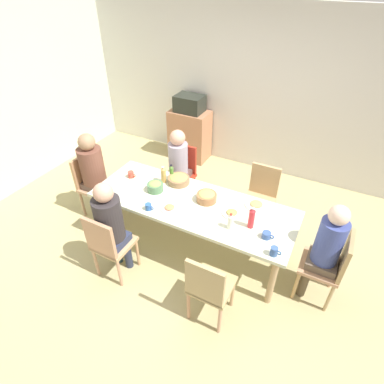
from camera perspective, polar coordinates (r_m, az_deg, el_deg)
The scene contains 29 objects.
ground_plane at distance 4.10m, azimuth 0.00°, elevation -9.96°, with size 7.42×7.42×0.00m, color tan.
wall_back at distance 5.29m, azimuth 12.42°, elevation 17.37°, with size 6.42×0.12×2.60m, color silver.
dining_table at distance 3.64m, azimuth 0.00°, elevation -2.78°, with size 2.42×0.88×0.73m.
chair_0 at distance 3.52m, azimuth 24.18°, elevation -12.07°, with size 0.40×0.40×0.90m.
person_0 at distance 3.37m, azimuth 23.55°, elevation -9.22°, with size 0.30×0.30×1.24m.
chair_1 at distance 4.19m, azimuth 12.62°, elevation -0.43°, with size 0.40×0.40×0.90m.
chair_2 at distance 3.54m, azimuth -15.19°, elevation -9.19°, with size 0.40×0.40×0.90m.
person_2 at distance 3.42m, azimuth -14.86°, elevation -5.48°, with size 0.30×0.30×1.26m.
chair_3 at distance 3.06m, azimuth 3.10°, elevation -17.07°, with size 0.40×0.40×0.90m.
chair_4 at distance 4.55m, azimuth -2.00°, elevation 3.81°, with size 0.40×0.40×0.90m.
person_4 at distance 4.37m, azimuth -2.64°, elevation 5.50°, with size 0.30×0.30×1.20m.
chair_5 at distance 4.54m, azimuth -18.08°, elevation 1.76°, with size 0.40×0.40×0.90m.
person_5 at distance 4.36m, azimuth -17.84°, elevation 4.17°, with size 0.32×0.32×1.26m.
plate_0 at distance 3.62m, azimuth 11.81°, elevation -2.31°, with size 0.26×0.26×0.04m.
plate_1 at distance 3.46m, azimuth 7.39°, elevation -3.89°, with size 0.22×0.22×0.04m.
plate_2 at distance 3.51m, azimuth -4.17°, elevation -2.96°, with size 0.21×0.21×0.04m.
bowl_0 at distance 3.90m, azimuth -2.47°, elevation 2.34°, with size 0.28×0.28×0.10m.
bowl_1 at distance 3.59m, azimuth 2.72°, elevation -0.86°, with size 0.24×0.24×0.11m.
bowl_2 at distance 3.77m, azimuth -6.83°, elevation 1.00°, with size 0.19×0.19×0.12m.
cup_0 at distance 4.08m, azimuth -11.21°, elevation 3.19°, with size 0.11×0.08×0.08m.
cup_1 at distance 3.23m, azimuth 13.64°, elevation -7.77°, with size 0.12×0.09×0.07m.
cup_2 at distance 3.07m, azimuth 14.96°, elevation -10.56°, with size 0.11×0.07×0.10m.
cup_3 at distance 3.51m, azimuth -8.04°, elevation -2.72°, with size 0.11×0.07×0.08m.
bottle_0 at distance 3.90m, azimuth -5.30°, elevation 3.21°, with size 0.06×0.06×0.22m.
bottle_1 at distance 3.26m, azimuth 10.96°, elevation -4.75°, with size 0.06×0.06×0.26m.
bottle_2 at distance 3.96m, azimuth -3.83°, elevation 3.71°, with size 0.05×0.05×0.20m.
bottle_3 at distance 3.23m, azimuth 7.12°, elevation -5.42°, with size 0.06×0.06×0.20m.
side_cabinet at distance 5.73m, azimuth -0.42°, elevation 10.51°, with size 0.70×0.44×0.90m, color #B07552.
microwave at distance 5.50m, azimuth -0.45°, elevation 16.03°, with size 0.48×0.36×0.28m, color #252A23.
Camera 1 is at (1.30, -2.50, 2.98)m, focal length 28.83 mm.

